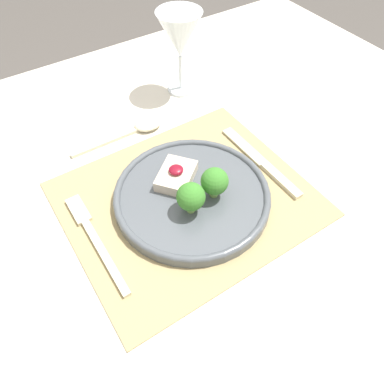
% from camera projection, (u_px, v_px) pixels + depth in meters
% --- Properties ---
extents(ground_plane, '(8.00, 8.00, 0.00)m').
position_uv_depth(ground_plane, '(190.00, 347.00, 1.23)').
color(ground_plane, '#4C4742').
extents(dining_table, '(1.37, 1.08, 0.77)m').
position_uv_depth(dining_table, '(188.00, 229.00, 0.71)').
color(dining_table, beige).
rests_on(dining_table, ground_plane).
extents(placemat, '(0.40, 0.34, 0.00)m').
position_uv_depth(placemat, '(187.00, 199.00, 0.64)').
color(placemat, '#9E895B').
rests_on(placemat, dining_table).
extents(dinner_plate, '(0.26, 0.26, 0.07)m').
position_uv_depth(dinner_plate, '(192.00, 194.00, 0.62)').
color(dinner_plate, '#4C5156').
rests_on(dinner_plate, placemat).
extents(fork, '(0.02, 0.21, 0.01)m').
position_uv_depth(fork, '(93.00, 235.00, 0.59)').
color(fork, beige).
rests_on(fork, placemat).
extents(knife, '(0.02, 0.21, 0.01)m').
position_uv_depth(knife, '(265.00, 165.00, 0.68)').
color(knife, beige).
rests_on(knife, placemat).
extents(spoon, '(0.19, 0.05, 0.02)m').
position_uv_depth(spoon, '(140.00, 127.00, 0.75)').
color(spoon, beige).
rests_on(spoon, dining_table).
extents(wine_glass_near, '(0.09, 0.09, 0.17)m').
position_uv_depth(wine_glass_near, '(180.00, 37.00, 0.75)').
color(wine_glass_near, white).
rests_on(wine_glass_near, dining_table).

